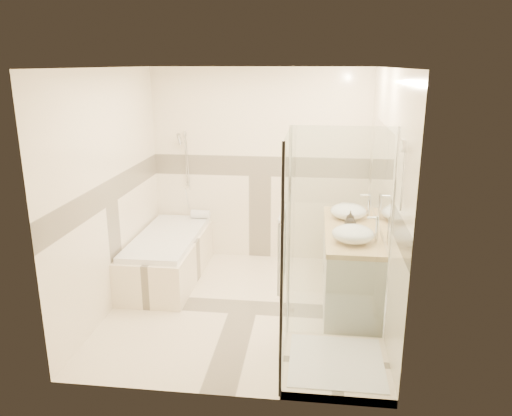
# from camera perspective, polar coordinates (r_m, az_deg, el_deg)

# --- Properties ---
(room) EXTENTS (2.82, 3.02, 2.52)m
(room) POSITION_cam_1_polar(r_m,az_deg,el_deg) (5.06, -0.83, 1.54)
(room) COLOR #FBE8C7
(room) RESTS_ON ground
(bathtub) EXTENTS (0.75, 1.70, 0.56)m
(bathtub) POSITION_cam_1_polar(r_m,az_deg,el_deg) (6.17, -10.01, -5.25)
(bathtub) COLOR #FFECCB
(bathtub) RESTS_ON ground
(vanity) EXTENTS (0.58, 1.62, 0.85)m
(vanity) POSITION_cam_1_polar(r_m,az_deg,el_deg) (5.57, 10.66, -6.39)
(vanity) COLOR white
(vanity) RESTS_ON ground
(shower_enclosure) EXTENTS (0.96, 0.93, 2.04)m
(shower_enclosure) POSITION_cam_1_polar(r_m,az_deg,el_deg) (4.37, 7.79, -11.71)
(shower_enclosure) COLOR #FFECCB
(shower_enclosure) RESTS_ON ground
(vessel_sink_near) EXTENTS (0.41, 0.41, 0.16)m
(vessel_sink_near) POSITION_cam_1_polar(r_m,az_deg,el_deg) (5.72, 10.53, -0.37)
(vessel_sink_near) COLOR white
(vessel_sink_near) RESTS_ON vanity
(vessel_sink_far) EXTENTS (0.42, 0.42, 0.17)m
(vessel_sink_far) POSITION_cam_1_polar(r_m,az_deg,el_deg) (4.97, 11.03, -2.93)
(vessel_sink_far) COLOR white
(vessel_sink_far) RESTS_ON vanity
(faucet_near) EXTENTS (0.12, 0.03, 0.29)m
(faucet_near) POSITION_cam_1_polar(r_m,az_deg,el_deg) (5.72, 12.72, 0.40)
(faucet_near) COLOR silver
(faucet_near) RESTS_ON vanity
(faucet_far) EXTENTS (0.11, 0.03, 0.27)m
(faucet_far) POSITION_cam_1_polar(r_m,az_deg,el_deg) (4.97, 13.56, -2.17)
(faucet_far) COLOR silver
(faucet_far) RESTS_ON vanity
(amenity_bottle_a) EXTENTS (0.09, 0.09, 0.18)m
(amenity_bottle_a) POSITION_cam_1_polar(r_m,az_deg,el_deg) (5.43, 10.71, -1.23)
(amenity_bottle_a) COLOR black
(amenity_bottle_a) RESTS_ON vanity
(amenity_bottle_b) EXTENTS (0.15, 0.15, 0.16)m
(amenity_bottle_b) POSITION_cam_1_polar(r_m,az_deg,el_deg) (5.39, 10.73, -1.45)
(amenity_bottle_b) COLOR black
(amenity_bottle_b) RESTS_ON vanity
(folded_towels) EXTENTS (0.14, 0.22, 0.07)m
(folded_towels) POSITION_cam_1_polar(r_m,az_deg,el_deg) (6.02, 10.35, 0.00)
(folded_towels) COLOR white
(folded_towels) RESTS_ON vanity
(rolled_towel) EXTENTS (0.25, 0.11, 0.11)m
(rolled_towel) POSITION_cam_1_polar(r_m,az_deg,el_deg) (6.65, -6.36, -0.70)
(rolled_towel) COLOR white
(rolled_towel) RESTS_ON bathtub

